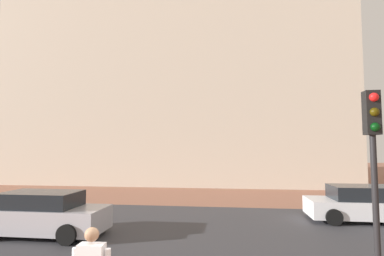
# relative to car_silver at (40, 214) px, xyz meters

# --- Properties ---
(ground_plane) EXTENTS (120.00, 120.00, 0.00)m
(ground_plane) POSITION_rel_car_silver_xyz_m (4.99, 4.28, -0.71)
(ground_plane) COLOR #93604C
(street_asphalt_strip) EXTENTS (120.00, 8.23, 0.00)m
(street_asphalt_strip) POSITION_rel_car_silver_xyz_m (4.99, 1.81, -0.71)
(street_asphalt_strip) COLOR #38383D
(street_asphalt_strip) RESTS_ON ground_plane
(landmark_building) EXTENTS (30.01, 14.75, 35.33)m
(landmark_building) POSITION_rel_car_silver_xyz_m (1.47, 20.51, 9.09)
(landmark_building) COLOR beige
(landmark_building) RESTS_ON ground_plane
(car_silver) EXTENTS (4.50, 1.95, 1.48)m
(car_silver) POSITION_rel_car_silver_xyz_m (0.00, 0.00, 0.00)
(car_silver) COLOR #B2B2BC
(car_silver) RESTS_ON ground_plane
(car_white) EXTENTS (4.38, 2.07, 1.44)m
(car_white) POSITION_rel_car_silver_xyz_m (11.91, 3.62, -0.02)
(car_white) COLOR silver
(car_white) RESTS_ON ground_plane
(traffic_light_pole) EXTENTS (0.28, 0.34, 4.13)m
(traffic_light_pole) POSITION_rel_car_silver_xyz_m (9.37, -3.29, 2.20)
(traffic_light_pole) COLOR black
(traffic_light_pole) RESTS_ON ground_plane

